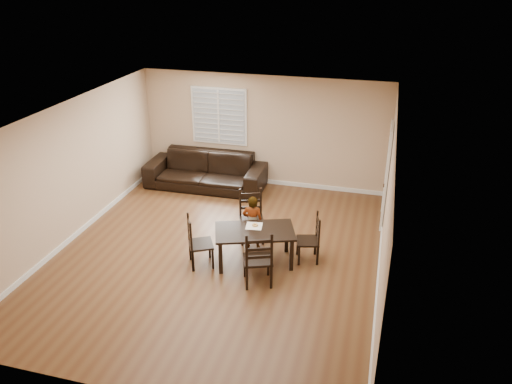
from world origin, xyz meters
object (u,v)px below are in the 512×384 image
Objects in this scene: child at (253,222)px; chair_right at (314,240)px; dining_table at (255,235)px; donut at (255,225)px; sofa at (206,171)px; chair_near at (251,216)px; chair_far at (259,263)px; chair_left at (194,244)px.

chair_right is at bearing 169.03° from child.
dining_table is 1.10m from chair_right.
donut is 0.04× the size of sofa.
chair_near is at bearing -126.02° from chair_right.
donut is at bearing -94.43° from chair_right.
chair_far is at bearing -58.88° from sofa.
chair_right is (2.05, 0.74, -0.03)m from chair_left.
sofa is (-3.08, 2.62, 0.00)m from chair_right.
chair_far reaches higher than chair_right.
chair_far is 0.96m from donut.
chair_left is 1.15m from donut.
dining_table is 14.53× the size of donut.
chair_near is 0.98× the size of chair_far.
chair_far is 4.37m from sofa.
donut is at bearing -92.53° from chair_far.
dining_table is at bearing 104.72° from child.
child reaches higher than chair_left.
child is at bearing -91.15° from chair_near.
sofa reaches higher than donut.
donut is at bearing 83.66° from dining_table.
chair_right is 1.22m from child.
chair_near is 1.12× the size of chair_right.
chair_near is 2.73m from sofa.
chair_right is 8.38× the size of donut.
child is at bearing -91.51° from chair_far.
chair_left is 3.51m from sofa.
chair_left is at bearing -151.28° from donut.
chair_near is (-0.31, 0.87, -0.10)m from dining_table.
donut is at bearing -90.06° from chair_near.
chair_left is at bearing -179.03° from dining_table.
chair_right is at bearing -146.38° from chair_far.
chair_far is 9.59× the size of donut.
chair_near is at bearing -74.76° from child.
child reaches higher than chair_right.
sofa is at bearing 125.54° from donut.
sofa is (-2.05, 2.97, -0.15)m from dining_table.
dining_table is 3.61m from sofa.
chair_left is 1.22m from child.
chair_left reaches higher than chair_right.
chair_right is (1.03, 0.36, -0.15)m from dining_table.
child is at bearing 90.00° from dining_table.
dining_table is 0.20m from donut.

